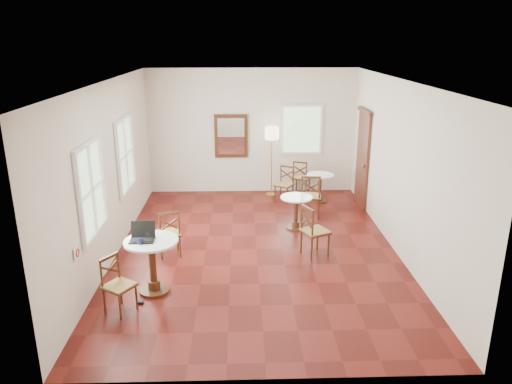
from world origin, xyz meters
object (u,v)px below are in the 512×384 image
chair_near_b (118,285)px  chair_mid_a (310,196)px  chair_near_a (169,233)px  power_adapter (140,303)px  laptop (143,235)px  mouse (146,234)px  cafe_table_near (152,260)px  floor_lamp (272,138)px  navy_mug (140,241)px  chair_back_b (284,184)px  cafe_table_mid (296,209)px  chair_back_a (301,177)px  cafe_table_back (320,185)px  water_glass (148,236)px  chair_mid_b (314,231)px

chair_near_b → chair_mid_a: bearing=-8.3°
chair_near_a → power_adapter: size_ratio=9.34×
laptop → mouse: laptop is taller
cafe_table_near → floor_lamp: floor_lamp is taller
navy_mug → chair_near_b: bearing=-123.7°
floor_lamp → laptop: 5.11m
laptop → mouse: size_ratio=4.35×
chair_back_b → laptop: size_ratio=2.29×
cafe_table_mid → chair_mid_a: size_ratio=0.70×
chair_back_b → power_adapter: size_ratio=8.96×
chair_near_b → chair_back_b: (2.74, 4.71, 0.00)m
chair_back_a → cafe_table_back: bearing=142.5°
chair_back_a → floor_lamp: bearing=26.0°
floor_lamp → cafe_table_mid: bearing=-80.8°
water_glass → chair_back_b: bearing=59.9°
chair_back_a → power_adapter: 5.84m
cafe_table_near → laptop: 0.41m
chair_near_a → mouse: 1.18m
laptop → power_adapter: size_ratio=3.91×
power_adapter → chair_back_a: bearing=59.7°
cafe_table_near → power_adapter: size_ratio=9.20×
chair_back_b → power_adapter: (-2.49, -4.53, -0.39)m
chair_back_b → floor_lamp: bearing=151.9°
chair_back_a → mouse: 5.36m
chair_mid_b → chair_back_a: chair_mid_b is taller
cafe_table_mid → cafe_table_back: (0.74, 1.64, -0.01)m
power_adapter → water_glass: bearing=76.6°
floor_lamp → power_adapter: bearing=-114.0°
chair_mid_b → chair_near_a: bearing=63.8°
chair_mid_a → water_glass: 4.17m
chair_back_b → navy_mug: 5.00m
chair_mid_a → navy_mug: size_ratio=9.12×
chair_near_a → floor_lamp: size_ratio=0.51×
cafe_table_near → water_glass: size_ratio=9.30×
chair_mid_a → chair_back_b: chair_mid_a is taller
cafe_table_mid → navy_mug: 3.66m
cafe_table_near → water_glass: water_glass is taller
cafe_table_mid → chair_mid_b: 1.25m
chair_near_a → floor_lamp: floor_lamp is taller
cafe_table_mid → navy_mug: (-2.55, -2.58, 0.47)m
chair_mid_a → navy_mug: 4.35m
chair_mid_a → power_adapter: (-2.94, -3.42, -0.46)m
water_glass → cafe_table_back: bearing=51.5°
chair_near_b → mouse: (0.28, 0.73, 0.45)m
cafe_table_near → chair_near_b: cafe_table_near is taller
power_adapter → chair_mid_a: bearing=49.3°
chair_near_b → chair_back_b: size_ratio=0.99×
chair_near_b → laptop: size_ratio=2.27×
chair_back_b → water_glass: water_glass is taller
cafe_table_near → chair_back_a: bearing=59.2°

